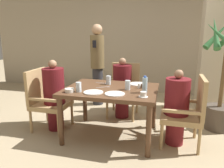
# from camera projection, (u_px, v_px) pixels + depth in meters

# --- Properties ---
(ground_plane) EXTENTS (16.00, 16.00, 0.00)m
(ground_plane) POSITION_uv_depth(u_px,v_px,m) (111.00, 135.00, 3.23)
(ground_plane) COLOR tan
(wall_back) EXTENTS (8.00, 0.06, 2.80)m
(wall_back) POSITION_uv_depth(u_px,v_px,m) (138.00, 35.00, 5.34)
(wall_back) COLOR tan
(wall_back) RESTS_ON ground_plane
(pillar_stone) EXTENTS (0.55, 0.55, 2.70)m
(pillar_stone) POSITION_uv_depth(u_px,v_px,m) (217.00, 40.00, 3.98)
(pillar_stone) COLOR beige
(pillar_stone) RESTS_ON ground_plane
(dining_table) EXTENTS (1.28, 0.98, 0.72)m
(dining_table) POSITION_uv_depth(u_px,v_px,m) (111.00, 94.00, 3.08)
(dining_table) COLOR brown
(dining_table) RESTS_ON ground_plane
(chair_left_side) EXTENTS (0.52, 0.52, 0.94)m
(chair_left_side) POSITION_uv_depth(u_px,v_px,m) (46.00, 98.00, 3.38)
(chair_left_side) COLOR tan
(chair_left_side) RESTS_ON ground_plane
(diner_in_left_chair) EXTENTS (0.32, 0.32, 1.09)m
(diner_in_left_chair) POSITION_uv_depth(u_px,v_px,m) (54.00, 95.00, 3.32)
(diner_in_left_chair) COLOR #5B1419
(diner_in_left_chair) RESTS_ON ground_plane
(chair_far_side) EXTENTS (0.52, 0.52, 0.94)m
(chair_far_side) POSITION_uv_depth(u_px,v_px,m) (124.00, 88.00, 3.96)
(chair_far_side) COLOR tan
(chair_far_side) RESTS_ON ground_plane
(diner_in_far_chair) EXTENTS (0.32, 0.32, 1.06)m
(diner_in_far_chair) POSITION_uv_depth(u_px,v_px,m) (122.00, 87.00, 3.81)
(diner_in_far_chair) COLOR #5B1419
(diner_in_far_chair) RESTS_ON ground_plane
(chair_right_side) EXTENTS (0.52, 0.52, 0.94)m
(chair_right_side) POSITION_uv_depth(u_px,v_px,m) (188.00, 110.00, 2.86)
(chair_right_side) COLOR tan
(chair_right_side) RESTS_ON ground_plane
(diner_in_right_chair) EXTENTS (0.32, 0.32, 1.03)m
(diner_in_right_chair) POSITION_uv_depth(u_px,v_px,m) (176.00, 107.00, 2.89)
(diner_in_right_chair) COLOR maroon
(diner_in_right_chair) RESTS_ON ground_plane
(standing_host) EXTENTS (0.28, 0.31, 1.64)m
(standing_host) POSITION_uv_depth(u_px,v_px,m) (97.00, 63.00, 4.43)
(standing_host) COLOR #2D2D33
(standing_host) RESTS_ON ground_plane
(potted_palm) EXTENTS (0.70, 0.71, 1.74)m
(potted_palm) POSITION_uv_depth(u_px,v_px,m) (222.00, 90.00, 3.32)
(potted_palm) COLOR #4C4238
(potted_palm) RESTS_ON ground_plane
(plate_main_left) EXTENTS (0.26, 0.26, 0.01)m
(plate_main_left) POSITION_uv_depth(u_px,v_px,m) (93.00, 92.00, 2.84)
(plate_main_left) COLOR white
(plate_main_left) RESTS_ON dining_table
(plate_main_right) EXTENTS (0.26, 0.26, 0.01)m
(plate_main_right) POSITION_uv_depth(u_px,v_px,m) (138.00, 84.00, 3.28)
(plate_main_right) COLOR white
(plate_main_right) RESTS_ON dining_table
(plate_dessert_center) EXTENTS (0.26, 0.26, 0.01)m
(plate_dessert_center) POSITION_uv_depth(u_px,v_px,m) (115.00, 94.00, 2.77)
(plate_dessert_center) COLOR white
(plate_dessert_center) RESTS_ON dining_table
(teacup_with_saucer) EXTENTS (0.12, 0.12, 0.07)m
(teacup_with_saucer) POSITION_uv_depth(u_px,v_px,m) (143.00, 95.00, 2.65)
(teacup_with_saucer) COLOR white
(teacup_with_saucer) RESTS_ON dining_table
(bowl_small) EXTENTS (0.12, 0.12, 0.05)m
(bowl_small) POSITION_uv_depth(u_px,v_px,m) (70.00, 90.00, 2.87)
(bowl_small) COLOR white
(bowl_small) RESTS_ON dining_table
(water_bottle) EXTENTS (0.07, 0.07, 0.22)m
(water_bottle) POSITION_uv_depth(u_px,v_px,m) (145.00, 85.00, 2.82)
(water_bottle) COLOR #A3C6DB
(water_bottle) RESTS_ON dining_table
(glass_tall_near) EXTENTS (0.07, 0.07, 0.13)m
(glass_tall_near) POSITION_uv_depth(u_px,v_px,m) (79.00, 87.00, 2.87)
(glass_tall_near) COLOR silver
(glass_tall_near) RESTS_ON dining_table
(glass_tall_mid) EXTENTS (0.07, 0.07, 0.13)m
(glass_tall_mid) POSITION_uv_depth(u_px,v_px,m) (108.00, 80.00, 3.27)
(glass_tall_mid) COLOR silver
(glass_tall_mid) RESTS_ON dining_table
(glass_tall_far) EXTENTS (0.07, 0.07, 0.13)m
(glass_tall_far) POSITION_uv_depth(u_px,v_px,m) (128.00, 85.00, 2.97)
(glass_tall_far) COLOR silver
(glass_tall_far) RESTS_ON dining_table
(salt_shaker) EXTENTS (0.03, 0.03, 0.07)m
(salt_shaker) POSITION_uv_depth(u_px,v_px,m) (139.00, 86.00, 3.06)
(salt_shaker) COLOR white
(salt_shaker) RESTS_ON dining_table
(pepper_shaker) EXTENTS (0.03, 0.03, 0.06)m
(pepper_shaker) POSITION_uv_depth(u_px,v_px,m) (142.00, 86.00, 3.05)
(pepper_shaker) COLOR #4C3D2D
(pepper_shaker) RESTS_ON dining_table
(fork_beside_plate) EXTENTS (0.19, 0.04, 0.00)m
(fork_beside_plate) POSITION_uv_depth(u_px,v_px,m) (103.00, 83.00, 3.35)
(fork_beside_plate) COLOR silver
(fork_beside_plate) RESTS_ON dining_table
(knife_beside_plate) EXTENTS (0.18, 0.11, 0.00)m
(knife_beside_plate) POSITION_uv_depth(u_px,v_px,m) (104.00, 87.00, 3.12)
(knife_beside_plate) COLOR silver
(knife_beside_plate) RESTS_ON dining_table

